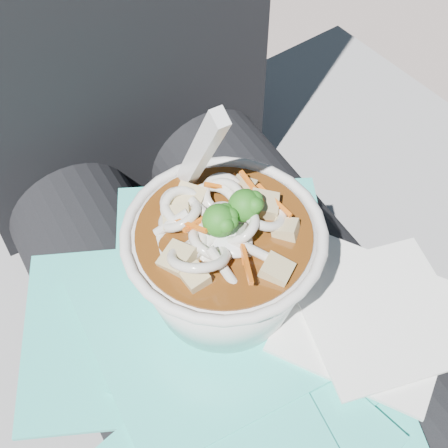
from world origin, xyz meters
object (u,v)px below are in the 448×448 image
person_body (195,249)px  udon_bowl (223,256)px  plastic_bag (238,355)px  stone_ledge (184,345)px  lap (239,333)px

person_body → udon_bowl: person_body is taller
person_body → plastic_bag: 0.16m
stone_ledge → lap: lap is taller
lap → person_body: person_body is taller
lap → udon_bowl: size_ratio=2.35×
person_body → plastic_bag: size_ratio=2.27×
lap → plastic_bag: (-0.04, -0.05, 0.08)m
lap → plastic_bag: size_ratio=1.12×
udon_bowl → plastic_bag: bearing=-106.9°
lap → udon_bowl: bearing=179.1°
stone_ledge → udon_bowl: bearing=-97.0°
stone_ledge → person_body: 0.32m
plastic_bag → person_body: bearing=76.5°
person_body → plastic_bag: person_body is taller
plastic_bag → udon_bowl: (0.02, 0.05, 0.07)m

